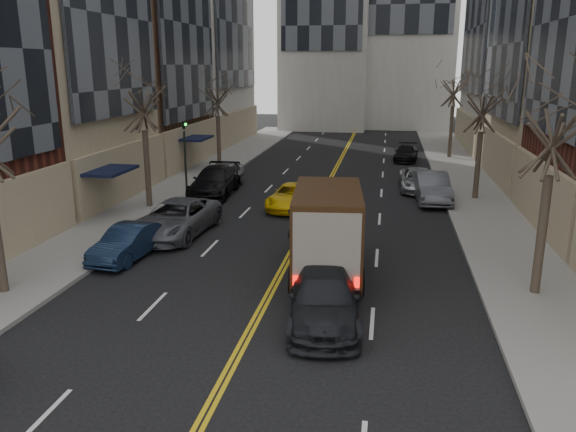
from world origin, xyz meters
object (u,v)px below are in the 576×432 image
at_px(ups_truck, 327,232).
at_px(pedestrian, 293,228).
at_px(observer_sedan, 324,298).
at_px(taxi, 292,196).

height_order(ups_truck, pedestrian, ups_truck).
bearing_deg(ups_truck, observer_sedan, -90.78).
bearing_deg(observer_sedan, taxi, 96.59).
bearing_deg(ups_truck, pedestrian, 114.82).
bearing_deg(observer_sedan, ups_truck, 87.87).
relative_size(ups_truck, pedestrian, 3.65).
height_order(observer_sedan, pedestrian, pedestrian).
distance_m(observer_sedan, pedestrian, 7.09).
xyz_separation_m(ups_truck, observer_sedan, (0.31, -3.73, -0.95)).
height_order(taxi, pedestrian, pedestrian).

